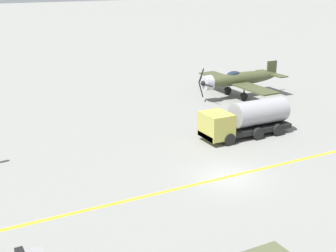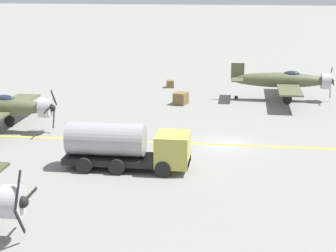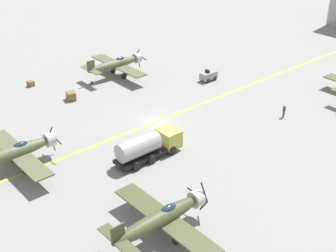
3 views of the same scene
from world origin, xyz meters
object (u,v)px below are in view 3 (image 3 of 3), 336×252
airplane_mid_left (116,64)px  fuel_tanker (148,146)px  supply_crate_mid_lane (31,84)px  airplane_near_right (162,218)px  supply_crate_by_tanker (71,96)px  tow_tractor (208,75)px  ground_crew_walking (284,111)px  airplane_near_center (15,152)px

airplane_mid_left → fuel_tanker: bearing=-38.8°
airplane_mid_left → supply_crate_mid_lane: airplane_mid_left is taller
airplane_near_right → supply_crate_by_tanker: size_ratio=8.77×
tow_tractor → ground_crew_walking: 15.14m
airplane_mid_left → supply_crate_by_tanker: 10.35m
airplane_near_right → supply_crate_by_tanker: (-29.73, 8.45, -1.44)m
supply_crate_mid_lane → ground_crew_walking: bearing=33.3°
supply_crate_by_tanker → supply_crate_mid_lane: bearing=-165.6°
tow_tractor → supply_crate_mid_lane: bearing=-125.9°
airplane_near_center → tow_tractor: 33.05m
airplane_near_center → airplane_near_right: bearing=2.5°
tow_tractor → supply_crate_by_tanker: tow_tractor is taller
ground_crew_walking → supply_crate_by_tanker: 28.92m
airplane_near_right → supply_crate_mid_lane: (-37.86, 6.35, -1.61)m
supply_crate_by_tanker → supply_crate_mid_lane: 8.40m
airplane_near_right → airplane_mid_left: bearing=134.7°
tow_tractor → supply_crate_mid_lane: size_ratio=2.73×
airplane_mid_left → tow_tractor: 14.29m
ground_crew_walking → supply_crate_mid_lane: bearing=-146.7°
tow_tractor → fuel_tanker: bearing=-61.1°
airplane_near_right → supply_crate_by_tanker: bearing=148.0°
airplane_near_center → tow_tractor: (-4.05, 32.78, -1.22)m
airplane_near_center → supply_crate_by_tanker: airplane_near_center is taller
airplane_mid_left → supply_crate_by_tanker: bearing=-85.0°
supply_crate_by_tanker → airplane_near_right: bearing=-15.9°
airplane_mid_left → supply_crate_mid_lane: bearing=-125.3°
tow_tractor → supply_crate_mid_lane: (-15.62, -21.55, -0.39)m
tow_tractor → ground_crew_walking: tow_tractor is taller
airplane_near_right → airplane_near_center: size_ratio=1.00×
airplane_near_right → supply_crate_mid_lane: bearing=154.4°
airplane_near_right → airplane_near_center: (-18.19, -4.87, -0.00)m
airplane_near_right → fuel_tanker: bearing=130.4°
ground_crew_walking → airplane_near_center: bearing=-109.3°
fuel_tanker → supply_crate_by_tanker: (-18.93, 1.31, -0.94)m
ground_crew_walking → supply_crate_by_tanker: (-22.56, -18.08, -0.36)m
fuel_tanker → ground_crew_walking: (3.63, 19.38, -0.58)m
tow_tractor → supply_crate_mid_lane: 26.62m
airplane_near_center → fuel_tanker: size_ratio=1.50×
fuel_tanker → airplane_near_center: bearing=-121.6°
airplane_near_right → airplane_near_center: same height
supply_crate_mid_lane → airplane_near_center: bearing=-29.7°
fuel_tanker → ground_crew_walking: 19.73m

